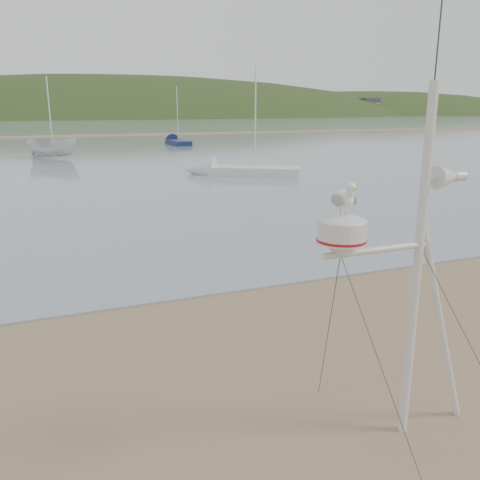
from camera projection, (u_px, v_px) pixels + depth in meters
name	position (u px, v px, depth m)	size (l,w,h in m)	color
ground	(84.00, 434.00, 6.44)	(560.00, 560.00, 0.00)	#7C6448
water	(30.00, 124.00, 124.72)	(560.00, 256.00, 0.04)	gray
sandbar	(32.00, 137.00, 69.15)	(560.00, 7.00, 0.07)	#7C6448
hill_ridge	(78.00, 161.00, 228.76)	(620.00, 180.00, 80.00)	#233315
far_cottages	(37.00, 107.00, 182.15)	(294.40, 6.30, 8.00)	beige
mast_rig	(409.00, 343.00, 6.13)	(2.31, 2.47, 5.22)	silver
boat_white	(51.00, 129.00, 40.18)	(1.74, 1.78, 4.62)	silver
sailboat_white_near	(224.00, 170.00, 30.83)	(6.96, 5.21, 7.07)	silver
sailboat_blue_far	(174.00, 141.00, 56.93)	(1.65, 6.77, 6.74)	#141E47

